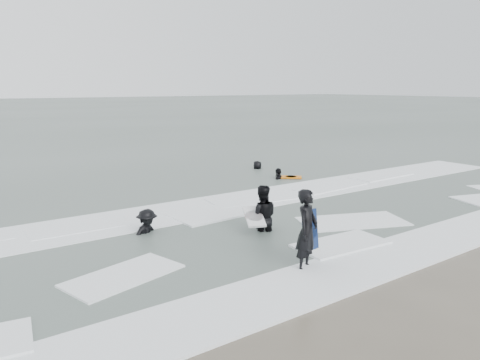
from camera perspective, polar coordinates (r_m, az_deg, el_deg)
ground at (r=12.16m, az=13.73°, el=-8.96°), size 320.00×320.00×0.00m
surfer_centre at (r=11.11m, az=8.03°, el=-10.74°), size 0.83×0.72×1.92m
surfer_wading at (r=13.73m, az=2.66°, el=-6.26°), size 1.18×1.11×1.93m
surfer_breaker at (r=13.64m, az=-11.23°, el=-6.58°), size 1.18×0.92×1.60m
surfer_right_near at (r=21.16m, az=4.71°, el=0.04°), size 1.06×0.86×1.69m
surfer_right_far at (r=23.61m, az=2.13°, el=1.26°), size 0.89×0.92×1.60m
surf_foam at (r=14.71m, az=2.90°, el=-4.88°), size 30.03×9.06×0.09m
bodyboards at (r=15.22m, az=5.45°, el=-2.57°), size 7.15×8.66×1.25m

